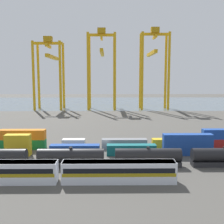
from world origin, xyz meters
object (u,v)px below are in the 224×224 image
Objects in this scene: shipping_container_1 at (18,150)px; gantry_crane_central at (102,61)px; passenger_train at (60,171)px; gantry_crane_east at (154,61)px; shipping_container_11 at (74,144)px; gantry_crane_west at (50,65)px; freight_tank_row at (148,157)px; shipping_container_4 at (131,150)px.

gantry_crane_central is at bearing 80.21° from shipping_container_1.
shipping_container_1 is (-13.27, 17.83, -0.84)m from passenger_train.
gantry_crane_east is at bearing 64.40° from shipping_container_1.
shipping_container_11 is 108.31m from gantry_crane_east.
gantry_crane_west is (-26.98, 122.29, 24.41)m from passenger_train.
shipping_container_11 is at bearing 139.77° from freight_tank_row.
freight_tank_row is 1.85× the size of gantry_crane_west.
gantry_crane_east is (31.81, -0.66, -0.15)m from gantry_crane_central.
passenger_train is at bearing -129.07° from shipping_container_4.
freight_tank_row is 13.27× the size of shipping_container_1.
gantry_crane_central is at bearing 86.92° from shipping_container_11.
gantry_crane_west is at bearing 102.44° from passenger_train.
freight_tank_row reaches higher than passenger_train.
gantry_crane_west is 31.93m from gantry_crane_central.
gantry_crane_east is at bearing 73.28° from passenger_train.
shipping_container_1 is at bearing 180.00° from shipping_container_4.
gantry_crane_central is (-12.50, 113.61, 27.24)m from freight_tank_row.
shipping_container_1 is 27.74m from shipping_container_4.
gantry_crane_central is at bearing 95.26° from shipping_container_4.
shipping_container_11 is (12.79, 6.28, 0.00)m from shipping_container_1.
passenger_train is 19.55m from freight_tank_row.
freight_tank_row is at bearing -16.02° from shipping_container_1.
passenger_train is 24.13m from shipping_container_11.
gantry_crane_west reaches higher than shipping_container_1.
freight_tank_row is at bearing -72.00° from shipping_container_4.
gantry_crane_west reaches higher than passenger_train.
gantry_crane_west is at bearing 105.11° from shipping_container_11.
shipping_container_1 is 109.98m from gantry_crane_central.
shipping_container_11 is 0.12× the size of gantry_crane_east.
passenger_train reaches higher than shipping_container_4.
shipping_container_1 and shipping_container_11 have the same top height.
passenger_train is at bearing -53.34° from shipping_container_1.
passenger_train is 130.19m from gantry_crane_east.
shipping_container_1 is 108.34m from gantry_crane_west.
gantry_crane_east is (37.11, 97.89, 27.79)m from shipping_container_11.
gantry_crane_central reaches higher than freight_tank_row.
shipping_container_11 is at bearing -74.89° from gantry_crane_west.
gantry_crane_central reaches higher than shipping_container_1.
shipping_container_1 is at bearing 126.66° from passenger_train.
shipping_container_4 is 108.91m from gantry_crane_central.
freight_tank_row is (17.33, 9.05, -0.15)m from passenger_train.
shipping_container_4 is at bearing -68.35° from gantry_crane_west.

